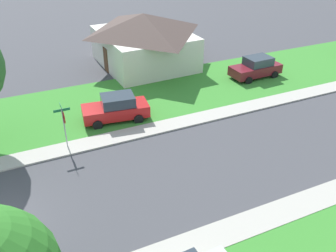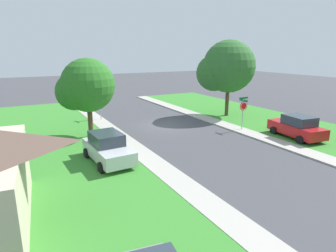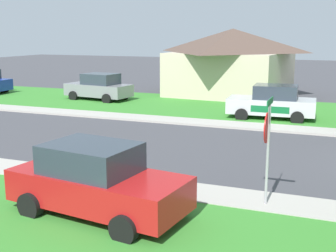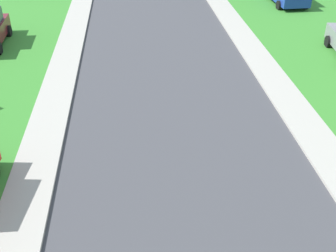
# 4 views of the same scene
# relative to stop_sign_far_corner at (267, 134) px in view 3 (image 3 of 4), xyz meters

# --- Properties ---
(sidewalk_east) EXTENTS (1.40, 56.00, 0.10)m
(sidewalk_east) POSITION_rel_stop_sign_far_corner_xyz_m (9.59, 7.56, -1.84)
(sidewalk_east) COLOR #ADA89E
(sidewalk_east) RESTS_ON ground
(lawn_east) EXTENTS (8.00, 56.00, 0.08)m
(lawn_east) POSITION_rel_stop_sign_far_corner_xyz_m (14.29, 7.56, -1.85)
(lawn_east) COLOR #38842D
(lawn_east) RESTS_ON ground
(sidewalk_west) EXTENTS (1.40, 56.00, 0.10)m
(sidewalk_west) POSITION_rel_stop_sign_far_corner_xyz_m (0.19, 7.56, -1.84)
(sidewalk_west) COLOR #ADA89E
(sidewalk_west) RESTS_ON ground
(stop_sign_far_corner) EXTENTS (0.92, 0.92, 2.77)m
(stop_sign_far_corner) POSITION_rel_stop_sign_far_corner_xyz_m (0.00, 0.00, 0.00)
(stop_sign_far_corner) COLOR #9E9EA3
(stop_sign_far_corner) RESTS_ON ground
(car_grey_behind_trees) EXTENTS (2.48, 4.51, 1.76)m
(car_grey_behind_trees) POSITION_rel_stop_sign_far_corner_xyz_m (14.29, 12.95, -1.01)
(car_grey_behind_trees) COLOR gray
(car_grey_behind_trees) RESTS_ON ground
(car_silver_kerbside_mid) EXTENTS (2.21, 4.39, 1.76)m
(car_silver_kerbside_mid) POSITION_rel_stop_sign_far_corner_xyz_m (11.84, 1.59, -1.01)
(car_silver_kerbside_mid) COLOR silver
(car_silver_kerbside_mid) RESTS_ON ground
(car_red_far_down_street) EXTENTS (2.46, 4.50, 1.76)m
(car_red_far_down_street) POSITION_rel_stop_sign_far_corner_xyz_m (-2.00, 3.65, -1.01)
(car_red_far_down_street) COLOR red
(car_red_far_down_street) RESTS_ON ground
(house_right_setback) EXTENTS (9.59, 8.49, 4.60)m
(house_right_setback) POSITION_rel_stop_sign_far_corner_xyz_m (20.51, 5.74, 0.49)
(house_right_setback) COLOR beige
(house_right_setback) RESTS_ON ground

